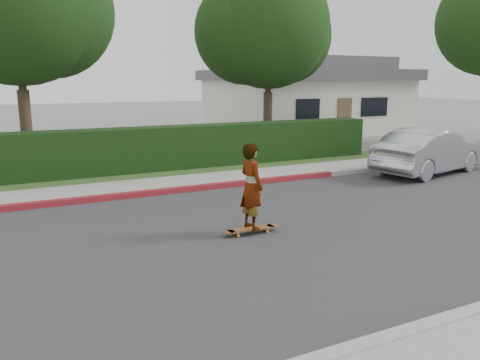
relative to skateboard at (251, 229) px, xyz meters
The scene contains 13 objects.
ground 3.88m from the skateboard, ahead, with size 120.00×120.00×0.00m, color slate.
road 3.88m from the skateboard, ahead, with size 60.00×8.00×0.01m, color #2D2D30.
curb_far 5.54m from the skateboard, 45.65° to the left, with size 60.00×0.20×0.15m, color #9E9E99.
curb_red_section 4.12m from the skateboard, 105.83° to the left, with size 12.00×0.21×0.15m, color maroon.
sidewalk_far 6.22m from the skateboard, 51.46° to the left, with size 60.00×1.60×0.12m, color gray.
planting_strip 7.54m from the skateboard, 59.06° to the left, with size 60.00×1.60×0.10m, color #2D4C1E.
hedge 7.15m from the skateboard, 82.93° to the left, with size 15.00×1.00×1.50m, color black.
tree_left 10.63m from the skateboard, 113.05° to the left, with size 5.99×5.21×8.00m.
tree_center 11.56m from the skateboard, 59.36° to the left, with size 5.66×4.84×7.44m.
house 19.91m from the skateboard, 53.18° to the left, with size 10.60×8.60×4.30m.
skateboard is the anchor object (origin of this frame).
skateboarder 0.86m from the skateboard, ahead, with size 0.62×0.40×1.69m, color white.
car_silver 8.61m from the skateboard, 19.97° to the left, with size 1.55×4.44×1.46m, color silver.
Camera 1 is at (-7.97, -7.67, 2.97)m, focal length 35.00 mm.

